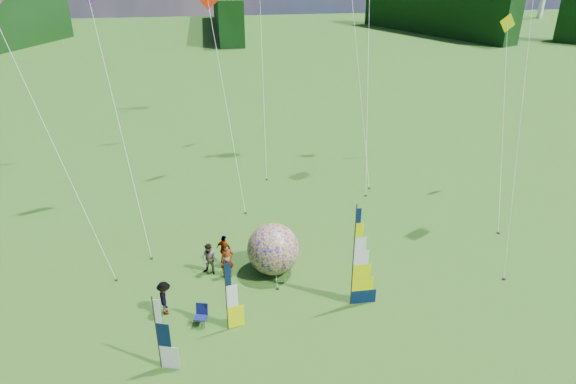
{
  "coord_description": "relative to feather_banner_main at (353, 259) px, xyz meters",
  "views": [
    {
      "loc": [
        -3.99,
        -15.44,
        15.05
      ],
      "look_at": [
        -1.0,
        4.0,
        5.5
      ],
      "focal_mm": 32.0,
      "sensor_mm": 36.0,
      "label": 1
    }
  ],
  "objects": [
    {
      "name": "ground",
      "position": [
        -1.77,
        -2.99,
        -2.51
      ],
      "size": [
        220.0,
        220.0,
        0.0
      ],
      "primitive_type": "plane",
      "color": "#385E1E",
      "rests_on": "ground"
    },
    {
      "name": "treeline_ring",
      "position": [
        -1.77,
        -2.99,
        1.49
      ],
      "size": [
        210.0,
        210.0,
        8.0
      ],
      "primitive_type": null,
      "color": "#0D3311",
      "rests_on": "ground"
    },
    {
      "name": "feather_banner_main",
      "position": [
        0.0,
        0.0,
        0.0
      ],
      "size": [
        1.35,
        0.1,
        5.02
      ],
      "primitive_type": null,
      "rotation": [
        0.0,
        0.0,
        -0.0
      ],
      "color": "#07173A",
      "rests_on": "ground"
    },
    {
      "name": "side_banner_left",
      "position": [
        -5.68,
        -0.83,
        -0.82
      ],
      "size": [
        0.95,
        0.27,
        3.37
      ],
      "primitive_type": null,
      "rotation": [
        0.0,
        0.0,
        0.19
      ],
      "color": "#E0EA00",
      "rests_on": "ground"
    },
    {
      "name": "side_banner_far",
      "position": [
        -8.38,
        -2.68,
        -0.85
      ],
      "size": [
        0.97,
        0.4,
        3.32
      ],
      "primitive_type": null,
      "rotation": [
        0.0,
        0.0,
        -0.31
      ],
      "color": "white",
      "rests_on": "ground"
    },
    {
      "name": "bol_inflatable",
      "position": [
        -3.18,
        3.21,
        -1.2
      ],
      "size": [
        3.42,
        3.42,
        2.62
      ],
      "primitive_type": "sphere",
      "rotation": [
        0.0,
        0.0,
        0.39
      ],
      "color": "#020073",
      "rests_on": "ground"
    },
    {
      "name": "spectator_a",
      "position": [
        -5.5,
        3.08,
        -1.57
      ],
      "size": [
        0.76,
        0.58,
        1.88
      ],
      "primitive_type": "imported",
      "rotation": [
        0.0,
        0.0,
        0.2
      ],
      "color": "#66594C",
      "rests_on": "ground"
    },
    {
      "name": "spectator_b",
      "position": [
        -6.36,
        3.49,
        -1.66
      ],
      "size": [
        0.92,
        0.74,
        1.69
      ],
      "primitive_type": "imported",
      "rotation": [
        0.0,
        0.0,
        -0.48
      ],
      "color": "#66594C",
      "rests_on": "ground"
    },
    {
      "name": "spectator_c",
      "position": [
        -8.38,
        0.67,
        -1.68
      ],
      "size": [
        0.56,
        1.12,
        1.65
      ],
      "primitive_type": "imported",
      "rotation": [
        0.0,
        0.0,
        1.74
      ],
      "color": "#66594C",
      "rests_on": "ground"
    },
    {
      "name": "spectator_d",
      "position": [
        -5.58,
        4.26,
        -1.68
      ],
      "size": [
        1.01,
        0.91,
        1.66
      ],
      "primitive_type": "imported",
      "rotation": [
        0.0,
        0.0,
        2.49
      ],
      "color": "#66594C",
      "rests_on": "ground"
    },
    {
      "name": "camp_chair",
      "position": [
        -6.83,
        -0.4,
        -2.02
      ],
      "size": [
        0.7,
        0.7,
        0.98
      ],
      "primitive_type": null,
      "rotation": [
        0.0,
        0.0,
        -0.29
      ],
      "color": "#0B1146",
      "rests_on": "ground"
    },
    {
      "name": "kite_rainbow_delta",
      "position": [
        -10.83,
        9.42,
        4.92
      ],
      "size": [
        8.93,
        13.09,
        14.86
      ],
      "primitive_type": null,
      "rotation": [
        0.0,
        0.0,
        0.22
      ],
      "color": "#CB4025",
      "rests_on": "ground"
    },
    {
      "name": "kite_parafoil",
      "position": [
        9.44,
        4.07,
        5.38
      ],
      "size": [
        9.17,
        11.34,
        15.78
      ],
      "primitive_type": null,
      "rotation": [
        0.0,
        0.0,
        0.39
      ],
      "color": "red",
      "rests_on": "ground"
    },
    {
      "name": "small_kite_red",
      "position": [
        -4.83,
        13.5,
        4.17
      ],
      "size": [
        7.79,
        11.43,
        13.35
      ],
      "primitive_type": null,
      "rotation": [
        0.0,
        0.0,
        0.37
      ],
      "color": "red",
      "rests_on": "ground"
    },
    {
      "name": "small_kite_orange",
      "position": [
        5.04,
        15.41,
        4.27
      ],
      "size": [
        7.62,
        12.26,
        13.56
      ],
      "primitive_type": null,
      "rotation": [
        0.0,
        0.0,
        -0.3
      ],
      "color": "#F4A52B",
      "rests_on": "ground"
    },
    {
      "name": "small_kite_yellow",
      "position": [
        11.34,
        8.47,
        3.32
      ],
      "size": [
        6.44,
        9.87,
        11.66
      ],
      "primitive_type": null,
      "rotation": [
        0.0,
        0.0,
        0.23
      ],
      "color": "#D7EA02",
      "rests_on": "ground"
    },
    {
      "name": "small_kite_pink",
      "position": [
        -13.38,
        6.07,
        4.66
      ],
      "size": [
        7.83,
        8.08,
        14.33
      ],
      "primitive_type": null,
      "rotation": [
        0.0,
        0.0,
        0.03
      ],
      "color": "#F745A7",
      "rests_on": "ground"
    },
    {
      "name": "small_kite_green",
      "position": [
        -1.87,
        19.34,
        6.42
      ],
      "size": [
        7.12,
        12.35,
        17.86
      ],
      "primitive_type": null,
      "rotation": [
        0.0,
        0.0,
        0.37
      ],
      "color": "green",
      "rests_on": "ground"
    }
  ]
}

